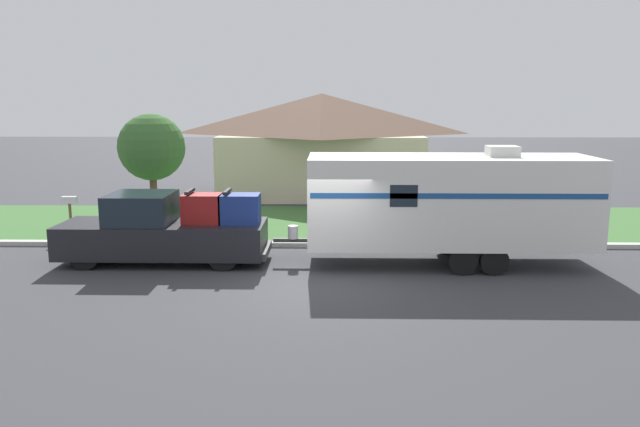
{
  "coord_description": "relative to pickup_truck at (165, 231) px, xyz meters",
  "views": [
    {
      "loc": [
        0.28,
        -14.98,
        4.49
      ],
      "look_at": [
        -0.08,
        1.79,
        1.4
      ],
      "focal_mm": 35.0,
      "sensor_mm": 36.0,
      "label": 1
    }
  ],
  "objects": [
    {
      "name": "travel_trailer",
      "position": [
        7.8,
        -0.0,
        0.88
      ],
      "size": [
        8.61,
        2.46,
        3.25
      ],
      "color": "black",
      "rests_on": "ground_plane"
    },
    {
      "name": "pickup_truck",
      "position": [
        0.0,
        0.0,
        0.0
      ],
      "size": [
        5.73,
        1.93,
        2.05
      ],
      "color": "black",
      "rests_on": "ground_plane"
    },
    {
      "name": "lawn_strip",
      "position": [
        4.36,
        5.61,
        -0.88
      ],
      "size": [
        80.0,
        7.0,
        0.03
      ],
      "color": "#3D6B33",
      "rests_on": "ground_plane"
    },
    {
      "name": "mailbox",
      "position": [
        -3.86,
        2.85,
        0.18
      ],
      "size": [
        0.48,
        0.2,
        1.4
      ],
      "color": "brown",
      "rests_on": "ground_plane"
    },
    {
      "name": "ground_plane",
      "position": [
        4.36,
        -1.79,
        -0.89
      ],
      "size": [
        120.0,
        120.0,
        0.0
      ],
      "primitive_type": "plane",
      "color": "#38383D"
    },
    {
      "name": "curb_strip",
      "position": [
        4.36,
        1.96,
        -0.82
      ],
      "size": [
        80.0,
        0.3,
        0.14
      ],
      "color": "beige",
      "rests_on": "ground_plane"
    },
    {
      "name": "tree_in_yard",
      "position": [
        -1.36,
        3.72,
        2.01
      ],
      "size": [
        2.2,
        2.2,
        4.02
      ],
      "color": "brown",
      "rests_on": "ground_plane"
    },
    {
      "name": "house_across_street",
      "position": [
        4.08,
        13.0,
        1.57
      ],
      "size": [
        9.9,
        6.92,
        4.75
      ],
      "color": "beige",
      "rests_on": "ground_plane"
    }
  ]
}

